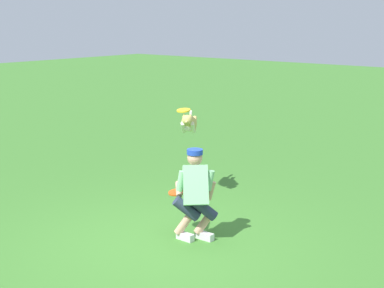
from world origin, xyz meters
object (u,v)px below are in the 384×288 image
object	(u,v)px
dog	(189,123)
frisbee_flying	(184,110)
person	(195,192)
frisbee_held	(177,192)

from	to	relation	value
dog	frisbee_flying	bearing A→B (deg)	-16.09
person	frisbee_flying	distance (m)	2.10
person	frisbee_flying	size ratio (longest dim) A/B	5.54
frisbee_flying	frisbee_held	world-z (taller)	frisbee_flying
frisbee_held	frisbee_flying	bearing A→B (deg)	-53.34
dog	frisbee_flying	distance (m)	0.36
dog	frisbee_flying	size ratio (longest dim) A/B	3.62
person	dog	xyz separation A→B (m)	(1.44, -1.60, 0.57)
person	frisbee_held	distance (m)	0.40
person	frisbee_flying	bearing A→B (deg)	1.13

